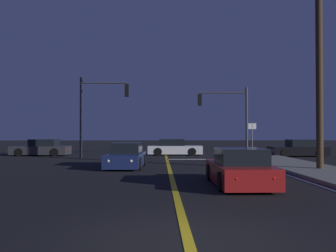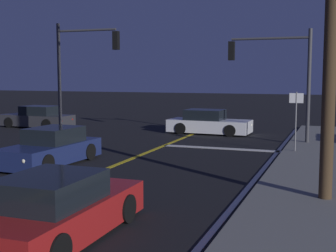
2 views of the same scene
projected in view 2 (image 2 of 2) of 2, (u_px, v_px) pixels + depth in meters
name	position (u px, v px, depth m)	size (l,w,h in m)	color
sidewalk_right	(311.00, 209.00, 11.27)	(3.20, 37.00, 0.15)	slate
lane_line_center	(60.00, 188.00, 13.68)	(0.20, 34.94, 0.01)	gold
lane_line_edge_right	(235.00, 204.00, 11.91)	(0.16, 34.94, 0.01)	silver
stop_bar	(222.00, 148.00, 20.95)	(5.42, 0.50, 0.01)	silver
car_mid_block_charcoal	(37.00, 118.00, 29.44)	(4.69, 2.03, 1.34)	#2D2D33
car_following_oncoming_white	(208.00, 123.00, 26.23)	(4.61, 2.06, 1.34)	silver
car_far_approaching_navy	(51.00, 148.00, 17.25)	(2.03, 4.35, 1.34)	navy
car_distant_tail_red	(57.00, 211.00, 9.36)	(1.93, 4.45, 1.34)	maroon
traffic_signal_near_right	(278.00, 68.00, 21.99)	(3.86, 0.28, 5.37)	#38383D
traffic_signal_far_left	(79.00, 62.00, 23.99)	(3.54, 0.28, 5.91)	#38383D
street_sign_corner	(296.00, 113.00, 19.20)	(0.56, 0.06, 2.58)	slate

